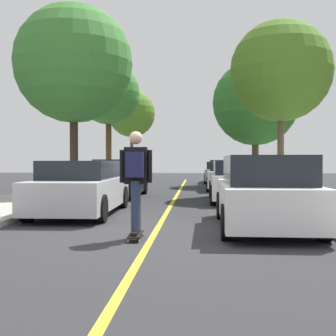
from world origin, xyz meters
TOP-DOWN VIEW (x-y plane):
  - ground at (0.00, 0.00)m, footprint 80.00×80.00m
  - center_line at (0.00, 4.00)m, footprint 0.12×39.20m
  - parked_car_left_nearest at (-2.20, 3.22)m, footprint 1.94×4.56m
  - parked_car_left_near at (-2.20, 8.77)m, footprint 1.85×4.10m
  - parked_car_right_nearest at (2.19, 1.02)m, footprint 1.93×4.29m
  - parked_car_right_near at (2.20, 7.10)m, footprint 1.97×4.31m
  - parked_car_right_far at (2.20, 13.02)m, footprint 1.98×4.63m
  - parked_car_right_farthest at (2.20, 19.47)m, footprint 1.99×4.65m
  - street_tree_left_nearest at (-4.05, 9.08)m, footprint 4.66×4.66m
  - street_tree_left_near at (-4.05, 15.98)m, footprint 3.43×3.43m
  - street_tree_left_far at (-4.05, 24.60)m, footprint 3.49×3.49m
  - street_tree_right_nearest at (4.05, 9.33)m, footprint 3.93×3.93m
  - street_tree_right_near at (4.05, 16.91)m, footprint 4.76×4.76m
  - fire_hydrant at (-3.70, 7.45)m, footprint 0.20×0.20m
  - skateboard at (-0.27, -0.38)m, footprint 0.24×0.85m
  - skateboarder at (-0.27, -0.42)m, footprint 0.58×0.70m

SIDE VIEW (x-z plane):
  - ground at x=0.00m, z-range 0.00..0.00m
  - center_line at x=0.00m, z-range 0.00..0.01m
  - skateboard at x=-0.27m, z-range 0.04..0.14m
  - fire_hydrant at x=-3.70m, z-range 0.14..0.84m
  - parked_car_right_farthest at x=2.20m, z-range 0.00..1.30m
  - parked_car_right_far at x=2.20m, z-range -0.01..1.40m
  - parked_car_right_near at x=2.20m, z-range 0.00..1.39m
  - parked_car_left_nearest at x=-2.20m, z-range 0.00..1.40m
  - parked_car_left_near at x=-2.20m, z-range -0.01..1.42m
  - parked_car_right_nearest at x=2.19m, z-range -0.01..1.49m
  - skateboarder at x=-0.27m, z-range 0.23..2.04m
  - street_tree_right_near at x=4.05m, z-range 1.17..8.02m
  - street_tree_left_far at x=-4.05m, z-range 1.61..8.08m
  - street_tree_right_nearest at x=4.05m, z-range 1.51..8.20m
  - street_tree_left_near at x=-4.05m, z-range 1.72..8.38m
  - street_tree_left_nearest at x=-4.05m, z-range 1.50..8.89m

